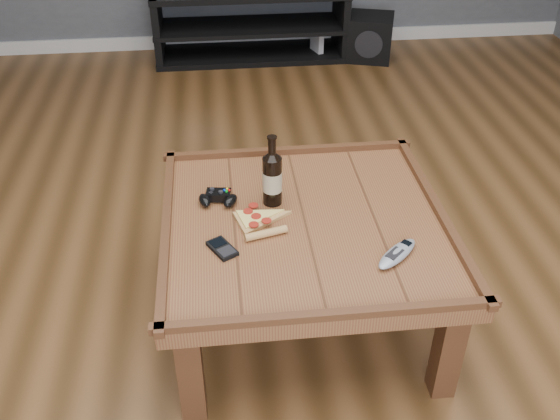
{
  "coord_description": "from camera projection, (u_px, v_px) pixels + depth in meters",
  "views": [
    {
      "loc": [
        -0.28,
        -1.76,
        1.74
      ],
      "look_at": [
        -0.09,
        -0.02,
        0.52
      ],
      "focal_mm": 40.0,
      "sensor_mm": 36.0,
      "label": 1
    }
  ],
  "objects": [
    {
      "name": "ground",
      "position": [
        302.0,
        313.0,
        2.46
      ],
      "size": [
        6.0,
        6.0,
        0.0
      ],
      "primitive_type": "plane",
      "color": "#432B13",
      "rests_on": "ground"
    },
    {
      "name": "smartphone",
      "position": [
        222.0,
        248.0,
        2.06
      ],
      "size": [
        0.11,
        0.13,
        0.02
      ],
      "rotation": [
        0.0,
        0.0,
        0.51
      ],
      "color": "black",
      "rests_on": "coffee_table"
    },
    {
      "name": "game_controller",
      "position": [
        218.0,
        198.0,
        2.29
      ],
      "size": [
        0.16,
        0.12,
        0.04
      ],
      "rotation": [
        0.0,
        0.0,
        -0.14
      ],
      "color": "black",
      "rests_on": "coffee_table"
    },
    {
      "name": "baseboard",
      "position": [
        249.0,
        39.0,
        4.87
      ],
      "size": [
        5.0,
        0.02,
        0.1
      ],
      "primitive_type": "cube",
      "color": "silver",
      "rests_on": "ground"
    },
    {
      "name": "coffee_table",
      "position": [
        304.0,
        234.0,
        2.24
      ],
      "size": [
        1.03,
        1.03,
        0.48
      ],
      "color": "brown",
      "rests_on": "ground"
    },
    {
      "name": "beer_bottle",
      "position": [
        272.0,
        177.0,
        2.24
      ],
      "size": [
        0.07,
        0.07,
        0.27
      ],
      "color": "black",
      "rests_on": "coffee_table"
    },
    {
      "name": "pizza_slice",
      "position": [
        258.0,
        221.0,
        2.19
      ],
      "size": [
        0.23,
        0.3,
        0.03
      ],
      "rotation": [
        0.0,
        0.0,
        0.26
      ],
      "color": "tan",
      "rests_on": "coffee_table"
    },
    {
      "name": "media_console",
      "position": [
        251.0,
        24.0,
        4.56
      ],
      "size": [
        1.4,
        0.45,
        0.5
      ],
      "color": "black",
      "rests_on": "ground"
    },
    {
      "name": "game_console",
      "position": [
        317.0,
        44.0,
        4.66
      ],
      "size": [
        0.14,
        0.18,
        0.2
      ],
      "rotation": [
        0.0,
        0.0,
        0.33
      ],
      "color": "gray",
      "rests_on": "ground"
    },
    {
      "name": "subwoofer",
      "position": [
        370.0,
        37.0,
        4.59
      ],
      "size": [
        0.39,
        0.39,
        0.32
      ],
      "rotation": [
        0.0,
        0.0,
        -0.29
      ],
      "color": "black",
      "rests_on": "ground"
    },
    {
      "name": "remote_control",
      "position": [
        397.0,
        254.0,
        2.03
      ],
      "size": [
        0.19,
        0.18,
        0.03
      ],
      "rotation": [
        0.0,
        0.0,
        -0.82
      ],
      "color": "gray",
      "rests_on": "coffee_table"
    }
  ]
}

